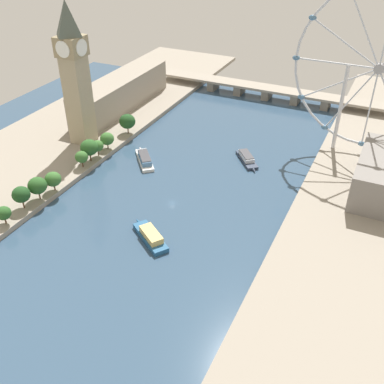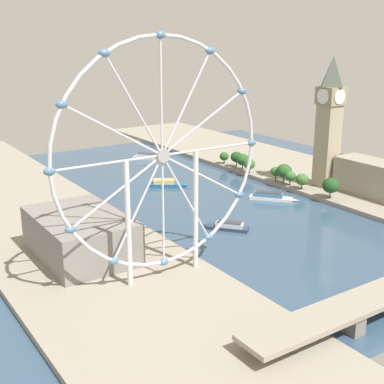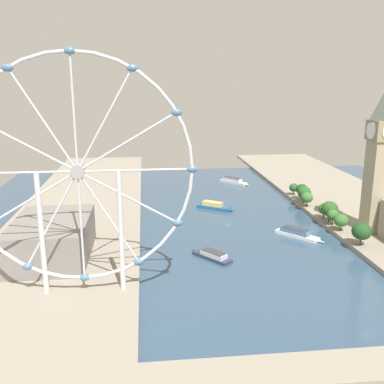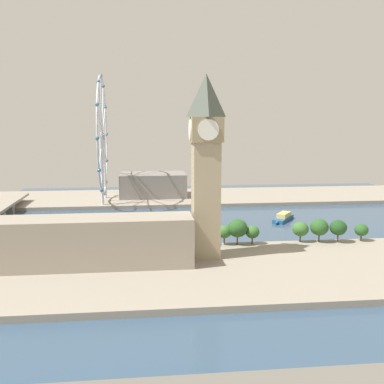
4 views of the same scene
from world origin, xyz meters
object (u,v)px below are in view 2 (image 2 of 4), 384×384
Objects in this scene: tour_boat_1 at (228,226)px; tour_boat_0 at (149,157)px; clock_tower at (329,120)px; ferris_wheel at (162,158)px; riverside_hall at (80,235)px; tour_boat_3 at (270,196)px; tour_boat_2 at (166,184)px.

tour_boat_0 is at bearing -54.19° from tour_boat_1.
clock_tower is at bearing -19.29° from tour_boat_0.
clock_tower is 0.85× the size of ferris_wheel.
clock_tower is at bearing -159.82° from ferris_wheel.
clock_tower is 199.07m from riverside_hall.
clock_tower is 68.54m from tour_boat_3.
tour_boat_1 is 0.87× the size of tour_boat_3.
tour_boat_3 is at bearing -102.48° from tour_boat_1.
clock_tower reaches higher than tour_boat_2.
tour_boat_1 is at bearing -55.62° from tour_boat_0.
tour_boat_2 is at bearing -61.62° from tour_boat_0.
ferris_wheel is 3.79× the size of tour_boat_2.
clock_tower is 3.65× the size of tour_boat_1.
ferris_wheel is 1.80× the size of riverside_hall.
tour_boat_3 is at bearing -3.46° from clock_tower.
riverside_hall reaches higher than tour_boat_1.
ferris_wheel is 250.12m from tour_boat_0.
tour_boat_1 is 97.14m from tour_boat_2.
tour_boat_2 is 78.84m from tour_boat_3.
clock_tower reaches higher than tour_boat_1.
tour_boat_0 is (59.02, -152.76, -47.83)m from clock_tower.
ferris_wheel is at bearing 117.80° from riverside_hall.
tour_boat_0 is 1.14× the size of tour_boat_1.
riverside_hall is 220.66m from tour_boat_0.
tour_boat_0 is 185.62m from tour_boat_1.
clock_tower is 3.23× the size of tour_boat_2.
riverside_hall is 2.10× the size of tour_boat_2.
tour_boat_1 is (48.70, 179.12, -0.40)m from tour_boat_0.
tour_boat_0 is 0.99× the size of tour_boat_3.
tour_boat_1 is at bearing -150.20° from ferris_wheel.
tour_boat_1 is 0.89× the size of tour_boat_2.
tour_boat_2 is (-103.14, -90.44, -11.17)m from riverside_hall.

